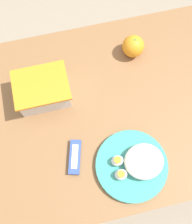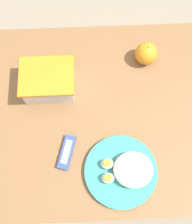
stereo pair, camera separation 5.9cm
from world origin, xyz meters
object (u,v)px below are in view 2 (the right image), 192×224
food_container (49,82)px  orange_fruit (146,54)px  rice_plate (125,171)px  candy_bar (67,152)px

food_container → orange_fruit: food_container is taller
orange_fruit → rice_plate: 0.45m
orange_fruit → food_container: bearing=-164.3°
rice_plate → candy_bar: 0.21m
food_container → orange_fruit: 0.38m
candy_bar → rice_plate: bearing=-20.4°
food_container → candy_bar: 0.27m
food_container → candy_bar: bearing=-76.4°
rice_plate → orange_fruit: bearing=75.3°
rice_plate → candy_bar: (-0.19, 0.07, -0.01)m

